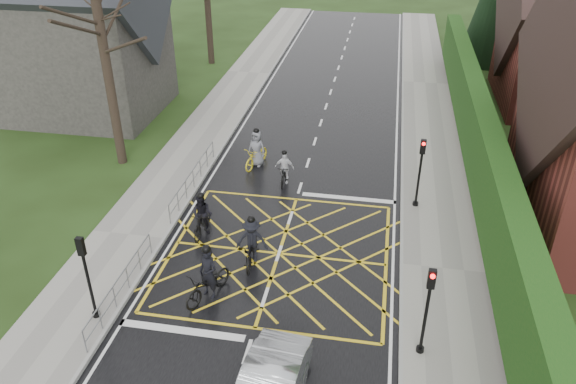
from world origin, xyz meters
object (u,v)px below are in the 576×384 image
(cyclist_back, at_px, (202,218))
(cyclist_mid, at_px, (252,246))
(cyclist_lead, at_px, (257,153))
(cyclist_rear, at_px, (208,281))
(cyclist_front, at_px, (284,171))

(cyclist_back, distance_m, cyclist_mid, 2.74)
(cyclist_back, bearing_deg, cyclist_lead, 84.08)
(cyclist_mid, bearing_deg, cyclist_rear, -119.18)
(cyclist_back, bearing_deg, cyclist_mid, -30.03)
(cyclist_back, distance_m, cyclist_front, 5.17)
(cyclist_back, height_order, cyclist_front, cyclist_back)
(cyclist_front, bearing_deg, cyclist_rear, -98.96)
(cyclist_mid, height_order, cyclist_front, cyclist_mid)
(cyclist_mid, bearing_deg, cyclist_back, 143.62)
(cyclist_front, bearing_deg, cyclist_back, -119.41)
(cyclist_rear, bearing_deg, cyclist_back, 134.73)
(cyclist_front, relative_size, cyclist_lead, 0.77)
(cyclist_front, bearing_deg, cyclist_mid, -92.33)
(cyclist_back, xyz_separation_m, cyclist_mid, (2.33, -1.44, 0.02))
(cyclist_rear, distance_m, cyclist_mid, 2.37)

